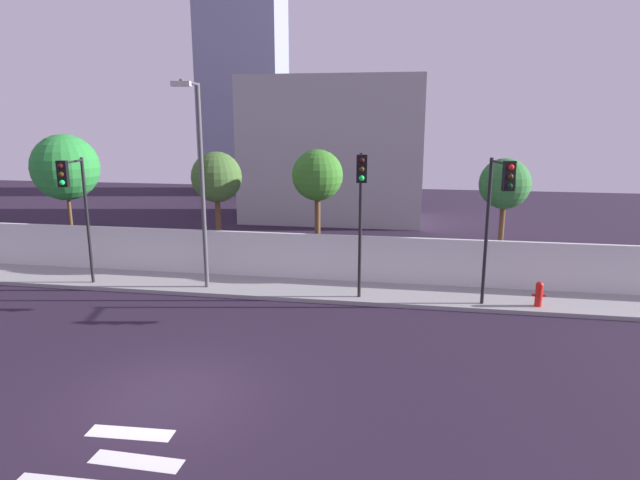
{
  "coord_description": "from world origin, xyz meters",
  "views": [
    {
      "loc": [
        5.43,
        -10.69,
        6.33
      ],
      "look_at": [
        2.49,
        6.5,
        2.41
      ],
      "focal_mm": 30.17,
      "sensor_mm": 36.0,
      "label": 1
    }
  ],
  "objects_px": {
    "traffic_light_center": "(361,196)",
    "street_lamp_curbside": "(200,171)",
    "fire_hydrant": "(539,293)",
    "roadside_tree_midleft": "(217,178)",
    "roadside_tree_rightmost": "(505,185)",
    "traffic_light_right": "(498,202)",
    "roadside_tree_midright": "(317,176)",
    "traffic_light_left": "(75,195)",
    "roadside_tree_leftmost": "(65,168)"
  },
  "relations": [
    {
      "from": "roadside_tree_rightmost",
      "to": "fire_hydrant",
      "type": "bearing_deg",
      "value": -76.65
    },
    {
      "from": "street_lamp_curbside",
      "to": "roadside_tree_midright",
      "type": "height_order",
      "value": "street_lamp_curbside"
    },
    {
      "from": "traffic_light_right",
      "to": "roadside_tree_midright",
      "type": "relative_size",
      "value": 0.97
    },
    {
      "from": "traffic_light_center",
      "to": "traffic_light_right",
      "type": "xyz_separation_m",
      "value": [
        4.36,
        -0.23,
        -0.05
      ]
    },
    {
      "from": "roadside_tree_leftmost",
      "to": "roadside_tree_midleft",
      "type": "distance_m",
      "value": 7.03
    },
    {
      "from": "roadside_tree_midleft",
      "to": "roadside_tree_leftmost",
      "type": "bearing_deg",
      "value": -180.0
    },
    {
      "from": "traffic_light_center",
      "to": "traffic_light_left",
      "type": "bearing_deg",
      "value": -178.17
    },
    {
      "from": "traffic_light_right",
      "to": "roadside_tree_midright",
      "type": "height_order",
      "value": "roadside_tree_midright"
    },
    {
      "from": "street_lamp_curbside",
      "to": "roadside_tree_rightmost",
      "type": "height_order",
      "value": "street_lamp_curbside"
    },
    {
      "from": "traffic_light_center",
      "to": "street_lamp_curbside",
      "type": "height_order",
      "value": "street_lamp_curbside"
    },
    {
      "from": "roadside_tree_leftmost",
      "to": "roadside_tree_rightmost",
      "type": "xyz_separation_m",
      "value": [
        18.74,
        0.0,
        -0.38
      ]
    },
    {
      "from": "traffic_light_right",
      "to": "roadside_tree_midleft",
      "type": "xyz_separation_m",
      "value": [
        -10.87,
        4.18,
        0.13
      ]
    },
    {
      "from": "traffic_light_center",
      "to": "roadside_tree_rightmost",
      "type": "distance_m",
      "value": 6.54
    },
    {
      "from": "traffic_light_left",
      "to": "street_lamp_curbside",
      "type": "xyz_separation_m",
      "value": [
        4.48,
        0.74,
        0.85
      ]
    },
    {
      "from": "traffic_light_right",
      "to": "street_lamp_curbside",
      "type": "relative_size",
      "value": 0.67
    },
    {
      "from": "roadside_tree_leftmost",
      "to": "roadside_tree_midleft",
      "type": "relative_size",
      "value": 1.14
    },
    {
      "from": "fire_hydrant",
      "to": "roadside_tree_midright",
      "type": "distance_m",
      "value": 9.52
    },
    {
      "from": "fire_hydrant",
      "to": "roadside_tree_midright",
      "type": "relative_size",
      "value": 0.17
    },
    {
      "from": "traffic_light_center",
      "to": "roadside_tree_midright",
      "type": "xyz_separation_m",
      "value": [
        -2.17,
        3.95,
        0.23
      ]
    },
    {
      "from": "traffic_light_right",
      "to": "traffic_light_left",
      "type": "bearing_deg",
      "value": -179.63
    },
    {
      "from": "traffic_light_center",
      "to": "street_lamp_curbside",
      "type": "distance_m",
      "value": 5.86
    },
    {
      "from": "street_lamp_curbside",
      "to": "roadside_tree_midright",
      "type": "xyz_separation_m",
      "value": [
        3.64,
        3.53,
        -0.47
      ]
    },
    {
      "from": "roadside_tree_midleft",
      "to": "traffic_light_left",
      "type": "bearing_deg",
      "value": -131.42
    },
    {
      "from": "roadside_tree_leftmost",
      "to": "roadside_tree_midright",
      "type": "xyz_separation_m",
      "value": [
        11.37,
        0.0,
        -0.19
      ]
    },
    {
      "from": "traffic_light_center",
      "to": "fire_hydrant",
      "type": "relative_size",
      "value": 5.88
    },
    {
      "from": "traffic_light_right",
      "to": "street_lamp_curbside",
      "type": "distance_m",
      "value": 10.21
    },
    {
      "from": "fire_hydrant",
      "to": "roadside_tree_midleft",
      "type": "distance_m",
      "value": 13.4
    },
    {
      "from": "roadside_tree_midright",
      "to": "traffic_light_center",
      "type": "bearing_deg",
      "value": -61.25
    },
    {
      "from": "traffic_light_left",
      "to": "roadside_tree_rightmost",
      "type": "height_order",
      "value": "traffic_light_left"
    },
    {
      "from": "traffic_light_left",
      "to": "traffic_light_right",
      "type": "height_order",
      "value": "traffic_light_right"
    },
    {
      "from": "traffic_light_left",
      "to": "traffic_light_right",
      "type": "bearing_deg",
      "value": 0.37
    },
    {
      "from": "fire_hydrant",
      "to": "roadside_tree_rightmost",
      "type": "relative_size",
      "value": 0.18
    },
    {
      "from": "traffic_light_right",
      "to": "roadside_tree_leftmost",
      "type": "bearing_deg",
      "value": 166.85
    },
    {
      "from": "traffic_light_left",
      "to": "traffic_light_right",
      "type": "xyz_separation_m",
      "value": [
        14.64,
        0.09,
        0.1
      ]
    },
    {
      "from": "traffic_light_right",
      "to": "fire_hydrant",
      "type": "relative_size",
      "value": 5.75
    },
    {
      "from": "street_lamp_curbside",
      "to": "traffic_light_left",
      "type": "bearing_deg",
      "value": -170.61
    },
    {
      "from": "roadside_tree_rightmost",
      "to": "traffic_light_right",
      "type": "bearing_deg",
      "value": -101.47
    },
    {
      "from": "traffic_light_right",
      "to": "roadside_tree_midleft",
      "type": "relative_size",
      "value": 0.99
    },
    {
      "from": "traffic_light_right",
      "to": "fire_hydrant",
      "type": "distance_m",
      "value": 3.65
    },
    {
      "from": "traffic_light_left",
      "to": "fire_hydrant",
      "type": "distance_m",
      "value": 16.61
    },
    {
      "from": "roadside_tree_leftmost",
      "to": "roadside_tree_midright",
      "type": "height_order",
      "value": "roadside_tree_leftmost"
    },
    {
      "from": "traffic_light_left",
      "to": "roadside_tree_midright",
      "type": "bearing_deg",
      "value": 27.78
    },
    {
      "from": "roadside_tree_midleft",
      "to": "roadside_tree_rightmost",
      "type": "height_order",
      "value": "roadside_tree_midleft"
    },
    {
      "from": "traffic_light_right",
      "to": "roadside_tree_midright",
      "type": "xyz_separation_m",
      "value": [
        -6.53,
        4.18,
        0.27
      ]
    },
    {
      "from": "traffic_light_center",
      "to": "traffic_light_right",
      "type": "distance_m",
      "value": 4.37
    },
    {
      "from": "roadside_tree_midleft",
      "to": "roadside_tree_midright",
      "type": "height_order",
      "value": "roadside_tree_midright"
    },
    {
      "from": "fire_hydrant",
      "to": "roadside_tree_midleft",
      "type": "xyz_separation_m",
      "value": [
        -12.53,
        3.43,
        3.3
      ]
    },
    {
      "from": "street_lamp_curbside",
      "to": "roadside_tree_midleft",
      "type": "xyz_separation_m",
      "value": [
        -0.71,
        3.53,
        -0.62
      ]
    },
    {
      "from": "traffic_light_center",
      "to": "fire_hydrant",
      "type": "xyz_separation_m",
      "value": [
        6.02,
        0.52,
        -3.21
      ]
    },
    {
      "from": "roadside_tree_midleft",
      "to": "roadside_tree_rightmost",
      "type": "distance_m",
      "value": 11.72
    }
  ]
}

